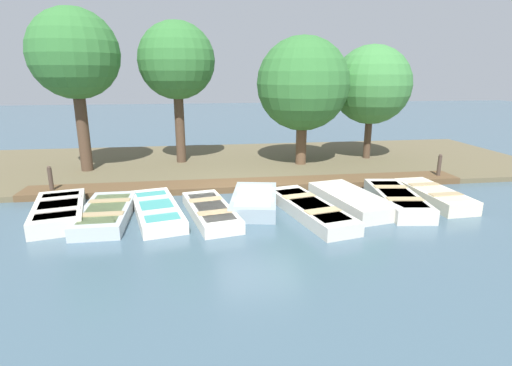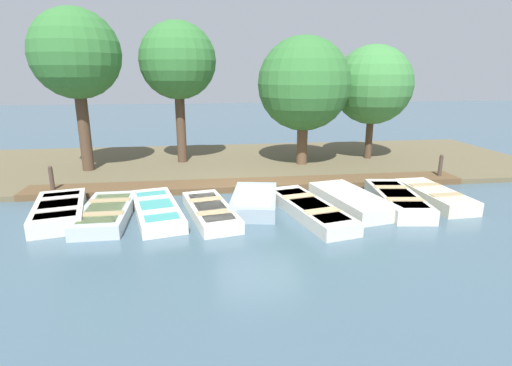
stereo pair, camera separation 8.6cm
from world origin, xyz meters
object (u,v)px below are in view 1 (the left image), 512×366
(park_tree_left, at_px, (177,62))
(park_tree_right, at_px, (372,85))
(rowboat_0, at_px, (59,211))
(rowboat_6, at_px, (351,200))
(rowboat_5, at_px, (310,209))
(rowboat_8, at_px, (434,195))
(mooring_post_far, at_px, (439,167))
(mooring_post_near, at_px, (51,181))
(rowboat_7, at_px, (397,199))
(rowboat_4, at_px, (254,201))
(rowboat_1, at_px, (106,213))
(park_tree_center, at_px, (303,84))
(rowboat_2, at_px, (157,210))
(rowboat_3, at_px, (210,211))
(park_tree_far_left, at_px, (74,55))

(park_tree_left, xyz_separation_m, park_tree_right, (0.33, 7.86, -0.90))
(rowboat_0, relative_size, rowboat_6, 0.95)
(rowboat_5, xyz_separation_m, rowboat_8, (-0.64, 3.98, 0.02))
(mooring_post_far, height_order, park_tree_left, park_tree_left)
(rowboat_6, relative_size, mooring_post_near, 3.22)
(rowboat_7, height_order, park_tree_right, park_tree_right)
(rowboat_4, distance_m, park_tree_left, 7.24)
(rowboat_1, relative_size, rowboat_5, 0.80)
(park_tree_left, bearing_deg, park_tree_center, 77.58)
(park_tree_center, height_order, park_tree_right, park_tree_center)
(rowboat_0, distance_m, park_tree_right, 12.51)
(park_tree_right, bearing_deg, park_tree_center, -76.95)
(park_tree_center, bearing_deg, rowboat_7, 17.18)
(rowboat_0, relative_size, mooring_post_near, 3.05)
(rowboat_2, height_order, rowboat_4, rowboat_4)
(rowboat_1, bearing_deg, mooring_post_far, 101.89)
(rowboat_1, height_order, rowboat_7, rowboat_7)
(rowboat_2, height_order, rowboat_3, same)
(rowboat_2, xyz_separation_m, mooring_post_far, (-2.24, 9.55, 0.33))
(mooring_post_far, bearing_deg, mooring_post_near, -90.00)
(rowboat_0, distance_m, park_tree_far_left, 6.36)
(rowboat_8, bearing_deg, rowboat_3, -89.40)
(rowboat_1, xyz_separation_m, rowboat_8, (-0.19, 9.33, 0.02))
(rowboat_7, height_order, mooring_post_far, mooring_post_far)
(rowboat_4, xyz_separation_m, rowboat_8, (0.23, 5.36, -0.00))
(rowboat_1, xyz_separation_m, park_tree_center, (-5.03, 6.50, 3.11))
(park_tree_far_left, bearing_deg, rowboat_6, 59.27)
(rowboat_5, relative_size, park_tree_far_left, 0.61)
(mooring_post_near, bearing_deg, rowboat_2, 56.42)
(rowboat_0, xyz_separation_m, park_tree_far_left, (-4.85, -0.49, 4.09))
(rowboat_1, height_order, mooring_post_far, mooring_post_far)
(rowboat_4, bearing_deg, rowboat_8, 98.65)
(rowboat_4, relative_size, park_tree_left, 0.50)
(rowboat_4, distance_m, park_tree_center, 6.09)
(rowboat_0, height_order, park_tree_far_left, park_tree_far_left)
(rowboat_6, distance_m, park_tree_left, 8.73)
(rowboat_0, relative_size, park_tree_left, 0.53)
(rowboat_0, bearing_deg, mooring_post_far, 86.94)
(mooring_post_far, relative_size, park_tree_left, 0.17)
(rowboat_4, bearing_deg, park_tree_right, 144.58)
(rowboat_7, xyz_separation_m, park_tree_right, (-5.76, 1.54, 3.02))
(park_tree_left, bearing_deg, rowboat_3, 8.84)
(rowboat_7, height_order, park_tree_far_left, park_tree_far_left)
(rowboat_0, distance_m, rowboat_3, 3.96)
(rowboat_3, xyz_separation_m, mooring_post_near, (-2.54, -4.80, 0.33))
(rowboat_4, xyz_separation_m, rowboat_6, (0.35, 2.73, 0.01))
(mooring_post_near, xyz_separation_m, park_tree_far_left, (-2.72, 0.37, 3.81))
(mooring_post_far, bearing_deg, rowboat_2, -76.80)
(rowboat_3, height_order, park_tree_left, park_tree_left)
(rowboat_4, distance_m, rowboat_7, 4.11)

